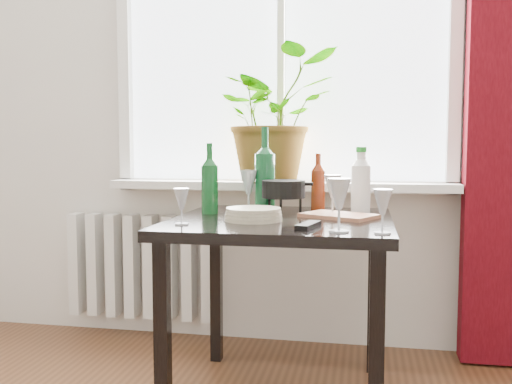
% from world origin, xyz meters
% --- Properties ---
extents(window, '(1.72, 0.08, 1.62)m').
position_xyz_m(window, '(0.00, 2.22, 1.60)').
color(window, white).
rests_on(window, ground).
extents(windowsill, '(1.72, 0.20, 0.04)m').
position_xyz_m(windowsill, '(0.00, 2.15, 0.82)').
color(windowsill, silver).
rests_on(windowsill, ground).
extents(radiator, '(0.80, 0.10, 0.55)m').
position_xyz_m(radiator, '(-0.75, 2.18, 0.38)').
color(radiator, silver).
rests_on(radiator, ground).
extents(table, '(0.85, 0.85, 0.74)m').
position_xyz_m(table, '(0.10, 1.55, 0.65)').
color(table, black).
rests_on(table, ground).
extents(potted_plant, '(0.76, 0.74, 0.64)m').
position_xyz_m(potted_plant, '(-0.02, 2.09, 1.16)').
color(potted_plant, '#29711E').
rests_on(potted_plant, windowsill).
extents(wine_bottle_left, '(0.08, 0.08, 0.30)m').
position_xyz_m(wine_bottle_left, '(-0.22, 1.64, 0.89)').
color(wine_bottle_left, '#0D441A').
rests_on(wine_bottle_left, table).
extents(wine_bottle_right, '(0.09, 0.09, 0.37)m').
position_xyz_m(wine_bottle_right, '(-0.01, 1.77, 0.93)').
color(wine_bottle_right, '#0D4520').
rests_on(wine_bottle_right, table).
extents(bottle_amber, '(0.06, 0.06, 0.25)m').
position_xyz_m(bottle_amber, '(0.22, 1.86, 0.87)').
color(bottle_amber, maroon).
rests_on(bottle_amber, table).
extents(cleaning_bottle, '(0.10, 0.10, 0.28)m').
position_xyz_m(cleaning_bottle, '(0.40, 1.78, 0.88)').
color(cleaning_bottle, white).
rests_on(cleaning_bottle, table).
extents(wineglass_front_right, '(0.09, 0.09, 0.18)m').
position_xyz_m(wineglass_front_right, '(0.34, 1.23, 0.83)').
color(wineglass_front_right, silver).
rests_on(wineglass_front_right, table).
extents(wineglass_far_right, '(0.08, 0.08, 0.15)m').
position_xyz_m(wineglass_far_right, '(0.48, 1.22, 0.81)').
color(wineglass_far_right, silver).
rests_on(wineglass_far_right, table).
extents(wineglass_back_center, '(0.08, 0.08, 0.17)m').
position_xyz_m(wineglass_back_center, '(0.29, 1.69, 0.83)').
color(wineglass_back_center, silver).
rests_on(wineglass_back_center, table).
extents(wineglass_back_left, '(0.08, 0.08, 0.18)m').
position_xyz_m(wineglass_back_left, '(-0.07, 1.74, 0.83)').
color(wineglass_back_left, silver).
rests_on(wineglass_back_left, table).
extents(wineglass_front_left, '(0.06, 0.06, 0.13)m').
position_xyz_m(wineglass_front_left, '(-0.23, 1.29, 0.81)').
color(wineglass_front_left, silver).
rests_on(wineglass_front_left, table).
extents(plate_stack, '(0.22, 0.22, 0.05)m').
position_xyz_m(plate_stack, '(0.01, 1.45, 0.76)').
color(plate_stack, beige).
rests_on(plate_stack, table).
extents(fondue_pot, '(0.26, 0.24, 0.14)m').
position_xyz_m(fondue_pot, '(0.09, 1.69, 0.81)').
color(fondue_pot, black).
rests_on(fondue_pot, table).
extents(tv_remote, '(0.08, 0.16, 0.02)m').
position_xyz_m(tv_remote, '(0.23, 1.31, 0.75)').
color(tv_remote, black).
rests_on(tv_remote, table).
extents(cutting_board, '(0.33, 0.29, 0.01)m').
position_xyz_m(cutting_board, '(0.32, 1.61, 0.75)').
color(cutting_board, '#A96B4C').
rests_on(cutting_board, table).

